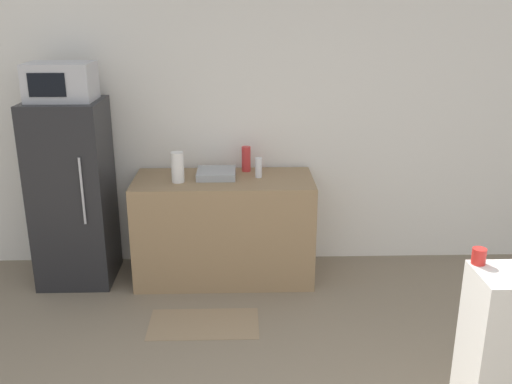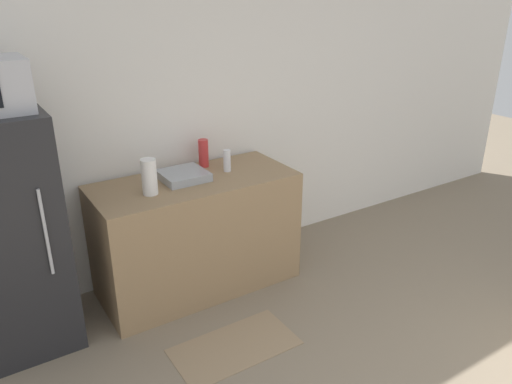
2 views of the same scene
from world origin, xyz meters
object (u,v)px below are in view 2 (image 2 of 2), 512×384
bottle_short (227,161)px  paper_towel_roll (149,177)px  bottle_tall (203,153)px  refrigerator (10,237)px

bottle_short → paper_towel_roll: 0.68m
bottle_tall → refrigerator: bearing=-171.5°
bottle_tall → paper_towel_roll: (-0.57, -0.31, 0.02)m
refrigerator → paper_towel_roll: refrigerator is taller
refrigerator → bottle_tall: 1.51m
refrigerator → bottle_short: size_ratio=9.22×
refrigerator → bottle_tall: size_ratio=7.13×
bottle_short → paper_towel_roll: paper_towel_roll is taller
bottle_tall → paper_towel_roll: paper_towel_roll is taller
refrigerator → bottle_tall: bearing=8.5°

